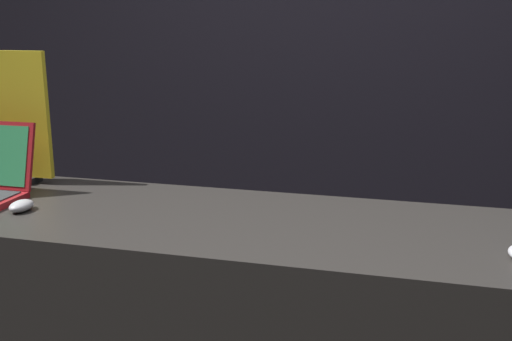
# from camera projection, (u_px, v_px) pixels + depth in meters

# --- Properties ---
(wall_back) EXTENTS (8.00, 0.05, 2.80)m
(wall_back) POSITION_uv_depth(u_px,v_px,m) (331.00, 48.00, 2.99)
(wall_back) COLOR black
(wall_back) RESTS_ON ground_plane
(mouse_front) EXTENTS (0.06, 0.09, 0.03)m
(mouse_front) POSITION_uv_depth(u_px,v_px,m) (21.00, 206.00, 1.82)
(mouse_front) COLOR #B2B2B7
(mouse_front) RESTS_ON display_counter
(promo_stand_front) EXTENTS (0.30, 0.07, 0.47)m
(promo_stand_front) POSITION_uv_depth(u_px,v_px,m) (11.00, 121.00, 2.11)
(promo_stand_front) COLOR black
(promo_stand_front) RESTS_ON display_counter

